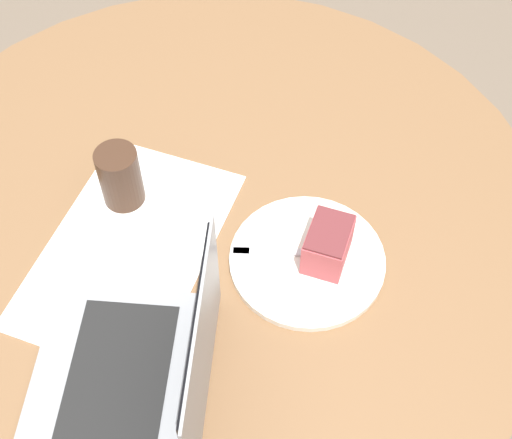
# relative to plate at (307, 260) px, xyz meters

# --- Properties ---
(ground_plane) EXTENTS (12.00, 12.00, 0.00)m
(ground_plane) POSITION_rel_plate_xyz_m (-0.08, -0.18, -0.71)
(ground_plane) COLOR #6B5B4C
(dining_table) EXTENTS (1.18, 1.18, 0.71)m
(dining_table) POSITION_rel_plate_xyz_m (-0.08, -0.18, -0.14)
(dining_table) COLOR brown
(dining_table) RESTS_ON ground_plane
(paper_document) EXTENTS (0.44, 0.32, 0.00)m
(paper_document) POSITION_rel_plate_xyz_m (0.03, -0.29, -0.00)
(paper_document) COLOR white
(paper_document) RESTS_ON dining_table
(plate) EXTENTS (0.25, 0.25, 0.01)m
(plate) POSITION_rel_plate_xyz_m (0.00, 0.00, 0.00)
(plate) COLOR silver
(plate) RESTS_ON dining_table
(cake_slice) EXTENTS (0.10, 0.08, 0.07)m
(cake_slice) POSITION_rel_plate_xyz_m (-0.01, 0.03, 0.04)
(cake_slice) COLOR #B74C51
(cake_slice) RESTS_ON plate
(fork) EXTENTS (0.05, 0.17, 0.00)m
(fork) POSITION_rel_plate_xyz_m (0.00, -0.05, 0.01)
(fork) COLOR silver
(fork) RESTS_ON plate
(coffee_glass) EXTENTS (0.07, 0.07, 0.11)m
(coffee_glass) POSITION_rel_plate_xyz_m (-0.07, -0.33, 0.05)
(coffee_glass) COLOR #3D2619
(coffee_glass) RESTS_ON dining_table
(laptop) EXTENTS (0.32, 0.28, 0.23)m
(laptop) POSITION_rel_plate_xyz_m (0.25, -0.20, 0.03)
(laptop) COLOR gray
(laptop) RESTS_ON dining_table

